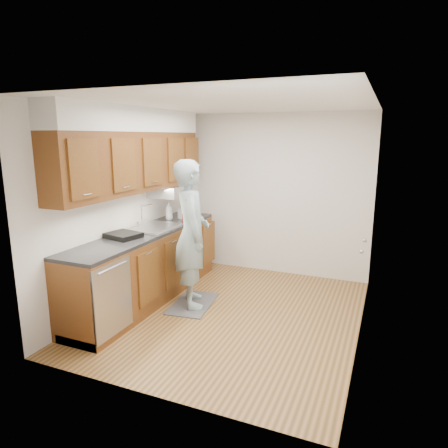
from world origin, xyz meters
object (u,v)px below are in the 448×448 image
object	(u,v)px
soap_bottle_a	(169,210)
dish_rack	(123,235)
soap_bottle_b	(182,211)
soda_can	(184,217)
person	(192,224)

from	to	relation	value
soap_bottle_a	dish_rack	world-z (taller)	soap_bottle_a
soap_bottle_b	soda_can	size ratio (longest dim) A/B	1.67
person	soap_bottle_a	bearing A→B (deg)	12.89
soap_bottle_a	soap_bottle_b	world-z (taller)	soap_bottle_a
soda_can	dish_rack	distance (m)	1.15
soda_can	soap_bottle_b	bearing A→B (deg)	127.00
soda_can	dish_rack	world-z (taller)	soda_can
soap_bottle_a	soda_can	distance (m)	0.29
person	soda_can	world-z (taller)	person
soap_bottle_b	dish_rack	xyz separation A→B (m)	(-0.10, -1.30, -0.08)
soap_bottle_a	soda_can	world-z (taller)	soap_bottle_a
soap_bottle_a	soda_can	bearing A→B (deg)	-8.71
soap_bottle_a	dish_rack	xyz separation A→B (m)	(0.04, -1.16, -0.11)
person	soda_can	bearing A→B (deg)	1.13
person	soap_bottle_a	size ratio (longest dim) A/B	7.67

